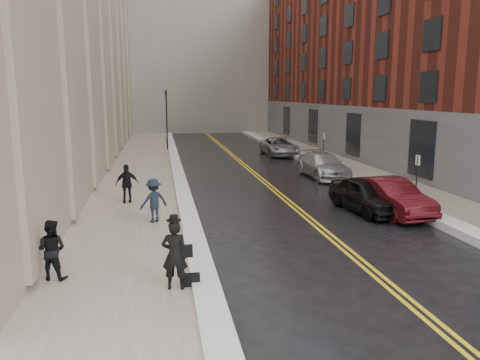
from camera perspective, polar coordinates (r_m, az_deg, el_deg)
name	(u,v)px	position (r m, az deg, el deg)	size (l,w,h in m)	color
ground	(294,290)	(12.16, 6.61, -13.19)	(160.00, 160.00, 0.00)	black
sidewalk_left	(138,180)	(27.13, -12.29, 0.05)	(4.00, 64.00, 0.15)	gray
sidewalk_right	(362,173)	(29.72, 14.68, 0.85)	(3.00, 64.00, 0.15)	gray
lane_stripe_a	(257,177)	(27.68, 2.08, 0.34)	(0.12, 64.00, 0.01)	gold
lane_stripe_b	(261,177)	(27.73, 2.57, 0.36)	(0.12, 64.00, 0.01)	gold
snow_ridge_left	(179,177)	(27.11, -7.43, 0.32)	(0.70, 60.80, 0.26)	white
snow_ridge_right	(334,173)	(29.00, 11.35, 0.90)	(0.85, 60.80, 0.30)	white
building_right	(435,38)	(39.75, 22.63, 15.66)	(14.00, 50.00, 18.00)	maroon
traffic_signal	(167,115)	(40.72, -8.94, 7.83)	(0.18, 0.15, 5.20)	black
parking_sign_near	(417,175)	(22.01, 20.75, 0.61)	(0.06, 0.35, 2.23)	black
parking_sign_far	(324,145)	(32.81, 10.16, 4.16)	(0.06, 0.35, 2.23)	black
car_black	(366,195)	(20.18, 15.16, -1.77)	(1.69, 4.20, 1.43)	black
car_maroon	(390,197)	(20.06, 17.85, -1.94)	(1.55, 4.44, 1.46)	#470C12
car_silver_near	(323,165)	(28.03, 10.06, 1.80)	(2.01, 4.95, 1.44)	#A7A9AF
car_silver_far	(280,147)	(37.64, 4.84, 4.09)	(2.35, 5.09, 1.42)	#93959B
pedestrian_main	(175,255)	(11.59, -7.97, -9.04)	(0.63, 0.41, 1.73)	black
pedestrian_a	(52,250)	(13.04, -21.99, -7.86)	(0.76, 0.60, 1.57)	black
pedestrian_b	(154,201)	(17.65, -10.48, -2.48)	(1.05, 0.61, 1.63)	black
pedestrian_c	(127,184)	(21.00, -13.60, -0.44)	(1.00, 0.41, 1.70)	black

